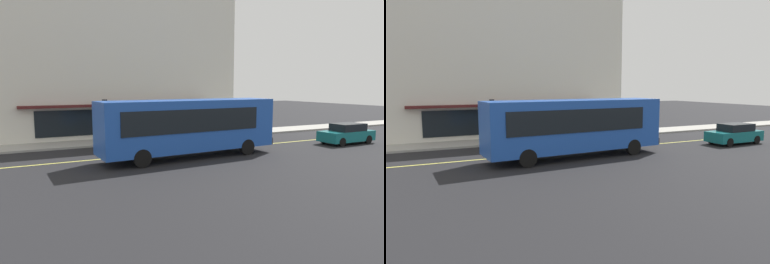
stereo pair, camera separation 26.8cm
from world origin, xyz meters
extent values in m
plane|color=black|center=(0.00, 0.00, 0.00)|extent=(120.00, 120.00, 0.00)
cube|color=#9E9B93|center=(0.00, 5.76, 0.07)|extent=(80.00, 2.92, 0.15)
cube|color=#D8D14C|center=(0.00, 0.00, 0.00)|extent=(36.00, 0.16, 0.01)
cube|color=silver|center=(-3.29, 11.24, 7.38)|extent=(21.54, 8.04, 14.76)
cube|color=#4C1919|center=(-3.29, 6.97, 2.80)|extent=(15.08, 0.70, 0.20)
cube|color=black|center=(-3.29, 7.19, 1.50)|extent=(12.93, 0.08, 2.00)
cube|color=#1E4CAD|center=(-1.48, -1.81, 2.00)|extent=(11.13, 3.14, 3.00)
cube|color=black|center=(3.96, -1.49, 2.36)|extent=(0.24, 2.10, 1.80)
cube|color=black|center=(-1.85, -0.56, 2.36)|extent=(8.79, 0.58, 1.32)
cube|color=black|center=(-1.70, -3.09, 2.36)|extent=(8.79, 0.58, 1.32)
cube|color=#0CF259|center=(4.03, -1.48, 3.25)|extent=(0.19, 1.90, 0.36)
cube|color=#2D2D33|center=(4.06, -1.48, 0.75)|extent=(0.30, 2.41, 0.40)
cylinder|color=black|center=(1.97, -0.47, 0.50)|extent=(1.02, 0.36, 1.00)
cylinder|color=black|center=(2.10, -2.73, 0.50)|extent=(1.02, 0.36, 1.00)
cylinder|color=black|center=(-5.06, -0.89, 0.50)|extent=(1.02, 0.36, 1.00)
cylinder|color=black|center=(-4.92, -3.14, 0.50)|extent=(1.02, 0.36, 1.00)
cylinder|color=#2D2D33|center=(-5.05, 4.83, 1.75)|extent=(0.12, 0.12, 3.20)
cube|color=black|center=(-5.05, 5.03, 2.90)|extent=(0.30, 0.30, 0.90)
sphere|color=red|center=(-5.05, 5.20, 3.17)|extent=(0.18, 0.18, 0.18)
sphere|color=orange|center=(-5.05, 5.20, 2.90)|extent=(0.18, 0.18, 0.18)
sphere|color=green|center=(-5.05, 5.20, 2.63)|extent=(0.18, 0.18, 0.18)
cube|color=#14666B|center=(11.42, -2.39, 0.60)|extent=(4.32, 1.84, 0.75)
cube|color=black|center=(11.57, -2.39, 1.25)|extent=(2.42, 1.54, 0.55)
cylinder|color=black|center=(10.01, -3.22, 0.32)|extent=(0.64, 0.23, 0.64)
cylinder|color=black|center=(9.99, -1.58, 0.32)|extent=(0.64, 0.23, 0.64)
cylinder|color=black|center=(12.84, -3.19, 0.32)|extent=(0.64, 0.23, 0.64)
cylinder|color=black|center=(12.83, -1.55, 0.32)|extent=(0.64, 0.23, 0.64)
cube|color=yellow|center=(-2.42, 2.90, 0.60)|extent=(4.34, 1.90, 0.75)
cube|color=black|center=(-2.57, 2.91, 1.25)|extent=(2.44, 1.57, 0.55)
cylinder|color=black|center=(-0.98, 3.69, 0.32)|extent=(0.64, 0.23, 0.64)
cylinder|color=black|center=(-1.02, 2.05, 0.32)|extent=(0.64, 0.23, 0.64)
cylinder|color=black|center=(-3.82, 3.75, 0.32)|extent=(0.64, 0.23, 0.64)
cylinder|color=black|center=(-3.86, 2.11, 0.32)|extent=(0.64, 0.23, 0.64)
cylinder|color=black|center=(8.92, 5.50, 0.54)|extent=(0.18, 0.18, 0.78)
cylinder|color=#594C47|center=(8.92, 5.50, 1.23)|extent=(0.34, 0.34, 0.61)
sphere|color=tan|center=(8.92, 5.50, 1.65)|extent=(0.22, 0.22, 0.22)
cylinder|color=black|center=(9.71, 6.57, 0.53)|extent=(0.18, 0.18, 0.76)
cylinder|color=#3F3F47|center=(9.71, 6.57, 1.21)|extent=(0.34, 0.34, 0.60)
sphere|color=tan|center=(9.71, 6.57, 1.61)|extent=(0.21, 0.21, 0.21)
camera|label=1|loc=(-10.58, -20.68, 4.34)|focal=32.66mm
camera|label=2|loc=(-10.34, -20.80, 4.34)|focal=32.66mm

